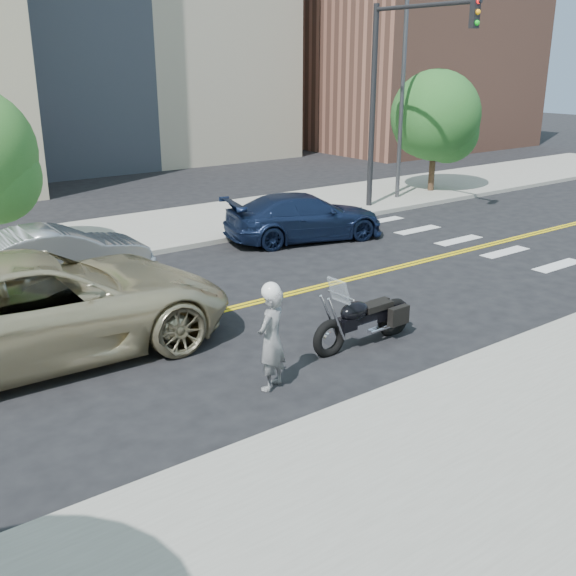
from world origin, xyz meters
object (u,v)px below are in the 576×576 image
(motorcycle, at_px, (364,308))
(suv, at_px, (40,306))
(parked_car_blue, at_px, (304,217))
(parked_car_silver, at_px, (57,257))
(motorcyclist, at_px, (271,336))

(motorcycle, xyz_separation_m, suv, (-5.17, 3.17, 0.25))
(parked_car_blue, bearing_deg, parked_car_silver, 103.60)
(motorcyclist, bearing_deg, parked_car_blue, -156.41)
(motorcycle, bearing_deg, suv, 147.17)
(suv, relative_size, parked_car_blue, 1.44)
(parked_car_silver, bearing_deg, parked_car_blue, -88.74)
(suv, bearing_deg, parked_car_silver, -20.61)
(parked_car_blue, bearing_deg, suv, 127.13)
(parked_car_silver, height_order, parked_car_blue, parked_car_silver)
(parked_car_silver, bearing_deg, suv, 159.40)
(motorcycle, distance_m, parked_car_silver, 7.98)
(motorcycle, relative_size, parked_car_blue, 0.49)
(motorcycle, xyz_separation_m, parked_car_blue, (4.11, 7.08, -0.02))
(parked_car_silver, bearing_deg, motorcycle, -151.98)
(suv, bearing_deg, motorcycle, -119.58)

